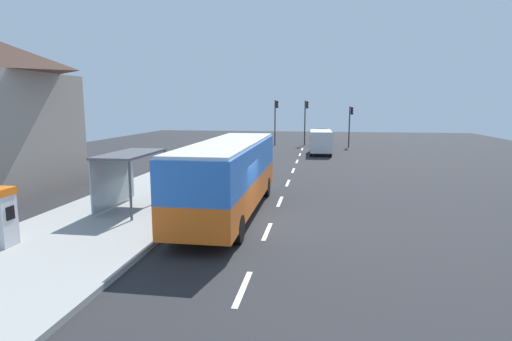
% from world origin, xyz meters
% --- Properties ---
extents(ground_plane, '(56.00, 92.00, 0.04)m').
position_xyz_m(ground_plane, '(0.00, 14.00, -0.02)').
color(ground_plane, '#262628').
extents(sidewalk_platform, '(6.20, 30.00, 0.18)m').
position_xyz_m(sidewalk_platform, '(-6.40, 2.00, 0.09)').
color(sidewalk_platform, '#999993').
rests_on(sidewalk_platform, ground).
extents(lane_stripe_seg_0, '(0.16, 2.20, 0.01)m').
position_xyz_m(lane_stripe_seg_0, '(0.25, -6.00, 0.01)').
color(lane_stripe_seg_0, silver).
rests_on(lane_stripe_seg_0, ground).
extents(lane_stripe_seg_1, '(0.16, 2.20, 0.01)m').
position_xyz_m(lane_stripe_seg_1, '(0.25, -1.00, 0.01)').
color(lane_stripe_seg_1, silver).
rests_on(lane_stripe_seg_1, ground).
extents(lane_stripe_seg_2, '(0.16, 2.20, 0.01)m').
position_xyz_m(lane_stripe_seg_2, '(0.25, 4.00, 0.01)').
color(lane_stripe_seg_2, silver).
rests_on(lane_stripe_seg_2, ground).
extents(lane_stripe_seg_3, '(0.16, 2.20, 0.01)m').
position_xyz_m(lane_stripe_seg_3, '(0.25, 9.00, 0.01)').
color(lane_stripe_seg_3, silver).
rests_on(lane_stripe_seg_3, ground).
extents(lane_stripe_seg_4, '(0.16, 2.20, 0.01)m').
position_xyz_m(lane_stripe_seg_4, '(0.25, 14.00, 0.01)').
color(lane_stripe_seg_4, silver).
rests_on(lane_stripe_seg_4, ground).
extents(lane_stripe_seg_5, '(0.16, 2.20, 0.01)m').
position_xyz_m(lane_stripe_seg_5, '(0.25, 19.00, 0.01)').
color(lane_stripe_seg_5, silver).
rests_on(lane_stripe_seg_5, ground).
extents(lane_stripe_seg_6, '(0.16, 2.20, 0.01)m').
position_xyz_m(lane_stripe_seg_6, '(0.25, 24.00, 0.01)').
color(lane_stripe_seg_6, silver).
rests_on(lane_stripe_seg_6, ground).
extents(lane_stripe_seg_7, '(0.16, 2.20, 0.01)m').
position_xyz_m(lane_stripe_seg_7, '(0.25, 29.00, 0.01)').
color(lane_stripe_seg_7, silver).
rests_on(lane_stripe_seg_7, ground).
extents(bus, '(2.54, 11.01, 3.21)m').
position_xyz_m(bus, '(-1.71, 1.28, 1.84)').
color(bus, orange).
rests_on(bus, ground).
extents(white_van, '(2.14, 5.25, 2.30)m').
position_xyz_m(white_van, '(2.20, 24.72, 1.34)').
color(white_van, silver).
rests_on(white_van, ground).
extents(sedan_near, '(2.01, 4.48, 1.52)m').
position_xyz_m(sedan_near, '(2.30, 32.32, 0.79)').
color(sedan_near, '#A51919').
rests_on(sedan_near, ground).
extents(sedan_far, '(1.86, 4.41, 1.52)m').
position_xyz_m(sedan_far, '(2.30, 41.78, 0.79)').
color(sedan_far, navy).
rests_on(sedan_far, ground).
extents(ticket_machine, '(0.66, 0.76, 1.94)m').
position_xyz_m(ticket_machine, '(-8.00, -4.43, 1.17)').
color(ticket_machine, silver).
rests_on(ticket_machine, sidewalk_platform).
extents(recycling_bin_yellow, '(0.52, 0.52, 0.95)m').
position_xyz_m(recycling_bin_yellow, '(-4.20, 2.36, 0.66)').
color(recycling_bin_yellow, yellow).
rests_on(recycling_bin_yellow, sidewalk_platform).
extents(recycling_bin_red, '(0.52, 0.52, 0.95)m').
position_xyz_m(recycling_bin_red, '(-4.20, 3.06, 0.66)').
color(recycling_bin_red, red).
rests_on(recycling_bin_red, sidewalk_platform).
extents(recycling_bin_orange, '(0.52, 0.52, 0.95)m').
position_xyz_m(recycling_bin_orange, '(-4.20, 3.76, 0.66)').
color(recycling_bin_orange, orange).
rests_on(recycling_bin_orange, sidewalk_platform).
extents(traffic_light_near_side, '(0.49, 0.28, 4.62)m').
position_xyz_m(traffic_light_near_side, '(5.50, 32.23, 3.09)').
color(traffic_light_near_side, '#2D2D2D').
rests_on(traffic_light_near_side, ground).
extents(traffic_light_far_side, '(0.49, 0.28, 5.34)m').
position_xyz_m(traffic_light_far_side, '(-3.10, 33.03, 3.53)').
color(traffic_light_far_side, '#2D2D2D').
rests_on(traffic_light_far_side, ground).
extents(traffic_light_median, '(0.49, 0.28, 5.29)m').
position_xyz_m(traffic_light_median, '(0.40, 33.83, 3.50)').
color(traffic_light_median, '#2D2D2D').
rests_on(traffic_light_median, ground).
extents(bus_shelter, '(1.80, 4.00, 2.50)m').
position_xyz_m(bus_shelter, '(-6.41, 0.99, 2.10)').
color(bus_shelter, '#4C4C51').
rests_on(bus_shelter, sidewalk_platform).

